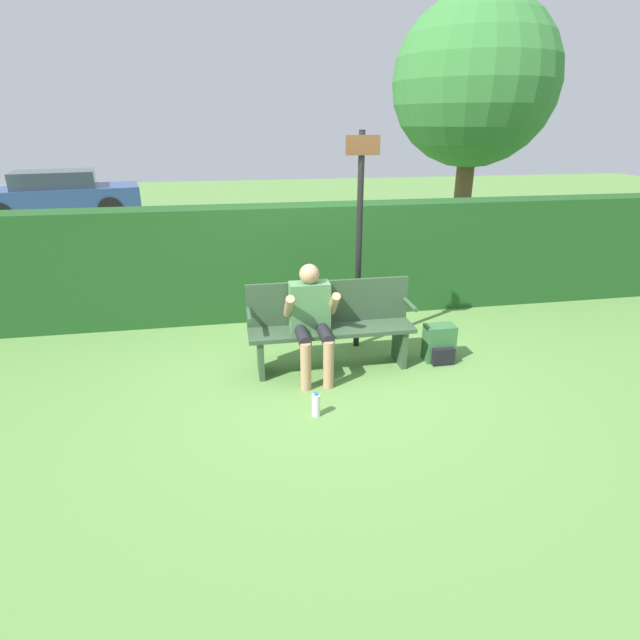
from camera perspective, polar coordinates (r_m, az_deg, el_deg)
The scene contains 9 objects.
ground_plane at distance 5.66m, azimuth 1.32°, elevation -5.48°, with size 40.00×40.00×0.00m, color #5B8942.
hedge_back at distance 7.06m, azimuth -1.59°, elevation 6.81°, with size 12.00×0.52×1.55m.
park_bench at distance 5.51m, azimuth 1.22°, elevation -0.45°, with size 1.82×0.41×0.97m.
person_seated at distance 5.28m, azimuth -1.01°, elevation 0.56°, with size 0.56×0.63×1.21m.
backpack at distance 5.92m, azimuth 13.49°, elevation -2.69°, with size 0.34×0.29×0.43m.
water_bottle at distance 4.74m, azimuth -0.46°, elevation -9.68°, with size 0.08×0.08×0.24m.
signpost at distance 5.78m, azimuth 4.52°, elevation 9.79°, with size 0.38×0.09×2.51m.
parked_car at distance 16.28m, azimuth -27.82°, elevation 12.43°, with size 4.62×2.60×1.34m.
tree at distance 11.09m, azimuth 17.22°, elevation 24.42°, with size 3.18×3.18×4.89m.
Camera 1 is at (-1.03, -4.93, 2.58)m, focal length 28.00 mm.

